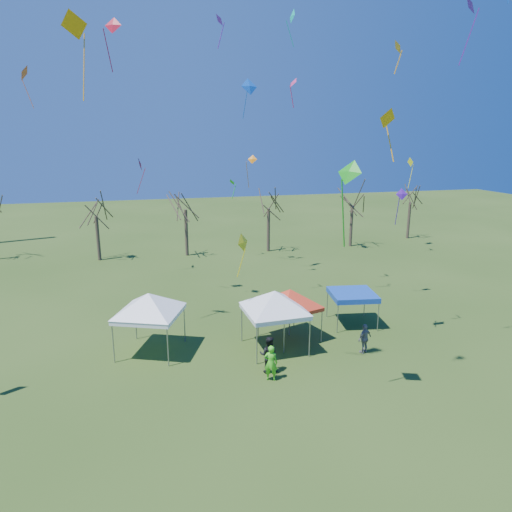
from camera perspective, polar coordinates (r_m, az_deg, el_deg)
The scene contains 30 objects.
ground at distance 24.35m, azimuth 3.61°, elevation -13.43°, with size 140.00×140.00×0.00m, color #2C4616.
tree_1 at distance 45.58m, azimuth -19.52°, elevation 6.58°, with size 3.42×3.42×7.54m.
tree_2 at distance 45.30m, azimuth -8.88°, elevation 7.83°, with size 3.71×3.71×8.18m.
tree_3 at distance 46.59m, azimuth 1.59°, elevation 7.91°, with size 3.59×3.59×7.91m.
tree_4 at distance 49.94m, azimuth 12.04°, elevation 8.02°, with size 3.58×3.58×7.89m.
tree_5 at distance 55.92m, azimuth 18.85°, elevation 7.89°, with size 3.39×3.39×7.46m.
tent_white_west at distance 25.10m, azimuth -13.30°, elevation -5.05°, with size 4.12×4.12×3.93m.
tent_white_mid at distance 24.81m, azimuth 2.36°, elevation -4.88°, with size 4.45×4.45×3.93m.
tent_red at distance 26.21m, azimuth 4.27°, elevation -4.59°, with size 3.82×3.82×3.52m.
tent_blue at distance 29.13m, azimuth 11.98°, elevation -4.77°, with size 3.07×3.07×2.11m.
person_green at distance 22.58m, azimuth 1.87°, elevation -13.20°, with size 0.66×0.43×1.80m, color #47D221.
person_grey at distance 25.89m, azimuth 13.43°, elevation -9.99°, with size 0.98×0.41×1.67m, color slate.
person_dark at distance 23.21m, azimuth 1.59°, elevation -12.23°, with size 0.93×0.72×1.91m, color black.
kite_12 at distance 47.27m, azimuth 18.77°, elevation 10.98°, with size 0.41×0.95×2.96m.
kite_5 at distance 18.33m, azimuth 11.55°, elevation 10.05°, with size 1.11×1.27×3.54m.
kite_22 at distance 41.59m, azimuth -0.51°, elevation 11.87°, with size 1.12×1.03×3.01m.
kite_8 at distance 27.35m, azimuth -21.73°, elevation 25.24°, with size 1.71×1.40×4.40m.
kite_17 at distance 33.74m, azimuth 17.74°, elevation 7.25°, with size 0.89×0.54×2.63m.
kite_3 at distance 44.43m, azimuth 4.49°, elevation 27.69°, with size 0.77×1.24×3.00m.
kite_25 at distance 25.89m, azimuth 17.36°, elevation 23.63°, with size 0.53×0.80×1.65m.
kite_24 at distance 31.35m, azimuth -4.54°, elevation 27.29°, with size 0.54×0.83×2.05m.
kite_13 at distance 39.34m, azimuth -14.24°, elevation 11.02°, with size 0.84×1.18×2.98m.
kite_7 at distance 32.33m, azimuth -17.49°, elevation 25.74°, with size 1.19×1.03×3.15m.
kite_1 at distance 24.38m, azimuth -1.60°, elevation 1.63°, with size 0.92×0.98×2.42m.
kite_11 at distance 37.68m, azimuth -0.84°, elevation 20.42°, with size 1.49×0.96×3.06m.
kite_19 at distance 43.82m, azimuth -2.97°, elevation 9.15°, with size 0.75×0.86×1.92m.
kite_2 at distance 44.74m, azimuth -27.03°, elevation 19.72°, with size 0.88×1.46×3.44m.
kite_18 at distance 30.01m, azimuth 4.65°, elevation 20.72°, with size 0.57×0.77×1.79m.
kite_27 at distance 25.07m, azimuth 16.06°, elevation 16.18°, with size 1.21×0.88×2.72m.
kite_0 at distance 25.78m, azimuth 25.29°, elevation 26.36°, with size 0.88×1.04×3.06m.
Camera 1 is at (-6.85, -20.42, 11.37)m, focal length 32.00 mm.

